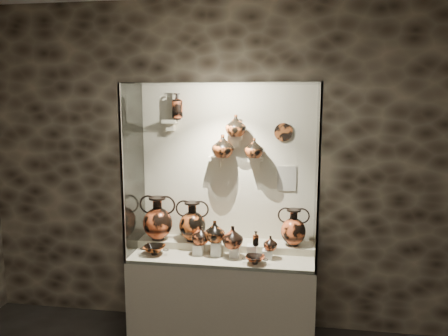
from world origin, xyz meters
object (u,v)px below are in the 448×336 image
at_px(lekythos_small, 256,238).
at_px(ovoid_vase_a, 223,146).
at_px(ovoid_vase_c, 254,148).
at_px(kylix_right, 255,259).
at_px(kylix_left, 154,249).
at_px(amphora_right, 293,227).
at_px(amphora_mid, 192,221).
at_px(jug_a, 201,235).
at_px(ovoid_vase_b, 236,126).
at_px(jug_e, 270,243).
at_px(amphora_left, 158,218).
at_px(jug_c, 233,237).
at_px(lekythos_tall, 177,105).
at_px(jug_b, 215,231).

distance_m(lekythos_small, ovoid_vase_a, 0.91).
bearing_deg(ovoid_vase_c, kylix_right, -80.46).
bearing_deg(kylix_left, kylix_right, -2.39).
bearing_deg(lekythos_small, amphora_right, 12.65).
distance_m(amphora_mid, jug_a, 0.22).
bearing_deg(ovoid_vase_b, amphora_mid, -146.98).
bearing_deg(ovoid_vase_c, jug_e, -52.14).
distance_m(amphora_right, kylix_left, 1.31).
relative_size(lekythos_small, kylix_left, 0.59).
bearing_deg(amphora_left, jug_c, -9.81).
distance_m(amphora_left, ovoid_vase_c, 1.16).
xyz_separation_m(kylix_right, ovoid_vase_a, (-0.35, 0.38, 0.95)).
xyz_separation_m(jug_e, lekythos_small, (-0.13, -0.02, 0.05)).
distance_m(jug_a, lekythos_tall, 1.25).
xyz_separation_m(jug_c, lekythos_small, (0.21, 0.00, 0.01)).
relative_size(ovoid_vase_b, ovoid_vase_c, 1.09).
relative_size(amphora_right, lekythos_tall, 1.24).
xyz_separation_m(amphora_left, amphora_mid, (0.34, 0.02, -0.02)).
height_order(amphora_left, ovoid_vase_c, ovoid_vase_c).
xyz_separation_m(lekythos_small, lekythos_tall, (-0.79, 0.29, 1.18)).
relative_size(amphora_mid, ovoid_vase_c, 2.10).
relative_size(amphora_mid, kylix_right, 1.77).
xyz_separation_m(amphora_left, kylix_left, (0.03, -0.23, -0.23)).
height_order(jug_c, lekythos_tall, lekythos_tall).
distance_m(amphora_left, kylix_right, 1.06).
relative_size(jug_b, jug_e, 1.49).
relative_size(jug_b, kylix_right, 0.90).
bearing_deg(kylix_right, kylix_left, 175.51).
height_order(jug_b, kylix_right, jug_b).
bearing_deg(jug_e, amphora_left, 167.40).
height_order(jug_e, ovoid_vase_a, ovoid_vase_a).
relative_size(kylix_left, kylix_right, 1.18).
distance_m(jug_c, ovoid_vase_a, 0.85).
distance_m(jug_e, kylix_left, 1.08).
xyz_separation_m(lekythos_small, ovoid_vase_b, (-0.22, 0.26, 0.99)).
height_order(amphora_left, ovoid_vase_b, ovoid_vase_b).
height_order(amphora_right, lekythos_tall, lekythos_tall).
distance_m(amphora_right, lekythos_small, 0.40).
height_order(jug_a, ovoid_vase_b, ovoid_vase_b).
relative_size(kylix_right, ovoid_vase_c, 1.18).
xyz_separation_m(amphora_left, lekythos_small, (0.97, -0.18, -0.09)).
height_order(kylix_left, lekythos_tall, lekythos_tall).
bearing_deg(jug_a, ovoid_vase_b, 17.80).
distance_m(kylix_left, kylix_right, 0.95).
bearing_deg(lekythos_small, kylix_left, 162.89).
xyz_separation_m(jug_c, ovoid_vase_c, (0.16, 0.27, 0.79)).
relative_size(jug_a, jug_c, 0.86).
xyz_separation_m(jug_a, ovoid_vase_c, (0.47, 0.24, 0.79)).
bearing_deg(kylix_left, amphora_left, 101.49).
height_order(jug_a, jug_b, jug_b).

